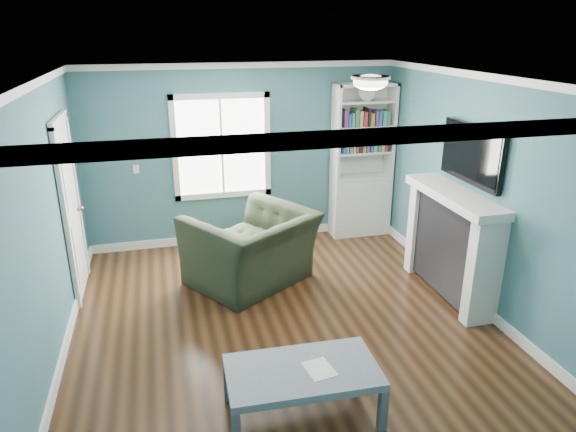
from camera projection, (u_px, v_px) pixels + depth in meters
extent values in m
plane|color=black|center=(284.00, 324.00, 5.60)|extent=(5.00, 5.00, 0.00)
plane|color=#336470|center=(243.00, 156.00, 7.42)|extent=(4.50, 0.00, 4.50)
plane|color=#336470|center=(391.00, 359.00, 2.87)|extent=(4.50, 0.00, 4.50)
plane|color=#336470|center=(42.00, 233.00, 4.63)|extent=(0.00, 5.00, 5.00)
plane|color=#336470|center=(481.00, 195.00, 5.67)|extent=(0.00, 5.00, 5.00)
plane|color=white|center=(284.00, 79.00, 4.70)|extent=(5.00, 5.00, 0.00)
cube|color=white|center=(245.00, 235.00, 7.84)|extent=(4.50, 0.03, 0.12)
cube|color=white|center=(65.00, 349.00, 5.06)|extent=(0.03, 5.00, 0.12)
cube|color=white|center=(467.00, 295.00, 6.09)|extent=(0.03, 5.00, 0.12)
cube|color=white|center=(240.00, 65.00, 6.97)|extent=(4.50, 0.04, 0.08)
cube|color=white|center=(407.00, 135.00, 2.46)|extent=(4.50, 0.04, 0.08)
cube|color=white|center=(19.00, 90.00, 4.20)|extent=(0.04, 5.00, 0.08)
cube|color=white|center=(496.00, 78.00, 5.23)|extent=(0.04, 5.00, 0.08)
cube|color=white|center=(222.00, 147.00, 7.29)|extent=(1.24, 0.01, 1.34)
cube|color=white|center=(174.00, 149.00, 7.13)|extent=(0.08, 0.06, 1.50)
cube|color=white|center=(267.00, 144.00, 7.43)|extent=(0.08, 0.06, 1.50)
cube|color=white|center=(224.00, 194.00, 7.53)|extent=(1.40, 0.06, 0.08)
cube|color=white|center=(219.00, 96.00, 7.04)|extent=(1.40, 0.06, 0.08)
cube|color=white|center=(222.00, 147.00, 7.28)|extent=(1.24, 0.03, 0.03)
cube|color=white|center=(222.00, 147.00, 7.28)|extent=(0.03, 0.03, 1.34)
cube|color=silver|center=(360.00, 206.00, 7.94)|extent=(0.90, 0.35, 0.90)
cube|color=silver|center=(336.00, 133.00, 7.44)|extent=(0.04, 0.35, 1.40)
cube|color=silver|center=(390.00, 131.00, 7.64)|extent=(0.04, 0.35, 1.40)
cube|color=silver|center=(359.00, 130.00, 7.69)|extent=(0.90, 0.02, 1.40)
cube|color=silver|center=(366.00, 84.00, 7.30)|extent=(0.90, 0.35, 0.04)
cube|color=silver|center=(361.00, 176.00, 7.77)|extent=(0.84, 0.33, 0.03)
cube|color=silver|center=(362.00, 152.00, 7.64)|extent=(0.84, 0.33, 0.03)
cube|color=silver|center=(364.00, 126.00, 7.51)|extent=(0.84, 0.33, 0.03)
cube|color=silver|center=(365.00, 102.00, 7.39)|extent=(0.84, 0.33, 0.03)
cube|color=#264C8C|center=(363.00, 144.00, 7.58)|extent=(0.70, 0.25, 0.22)
cube|color=teal|center=(365.00, 118.00, 7.45)|extent=(0.70, 0.25, 0.22)
cylinder|color=beige|center=(367.00, 92.00, 7.29)|extent=(0.26, 0.06, 0.26)
cube|color=black|center=(452.00, 248.00, 6.05)|extent=(0.30, 1.20, 1.10)
cube|color=black|center=(448.00, 263.00, 6.12)|extent=(0.22, 0.65, 0.70)
cube|color=silver|center=(484.00, 273.00, 5.44)|extent=(0.36, 0.16, 1.20)
cube|color=silver|center=(423.00, 228.00, 6.66)|extent=(0.36, 0.16, 1.20)
cube|color=silver|center=(455.00, 196.00, 5.82)|extent=(0.44, 1.58, 0.10)
cube|color=black|center=(472.00, 154.00, 5.69)|extent=(0.06, 1.10, 0.65)
cube|color=silver|center=(71.00, 211.00, 6.00)|extent=(0.04, 0.80, 2.05)
cube|color=white|center=(66.00, 224.00, 5.59)|extent=(0.05, 0.08, 2.13)
cube|color=white|center=(77.00, 199.00, 6.41)|extent=(0.05, 0.08, 2.13)
cube|color=white|center=(58.00, 120.00, 5.64)|extent=(0.05, 0.98, 0.08)
sphere|color=#BF8C3F|center=(81.00, 208.00, 6.31)|extent=(0.07, 0.07, 0.07)
ellipsoid|color=white|center=(370.00, 82.00, 5.02)|extent=(0.34, 0.34, 0.15)
cylinder|color=white|center=(371.00, 77.00, 5.00)|extent=(0.38, 0.38, 0.03)
cube|color=white|center=(136.00, 169.00, 7.10)|extent=(0.08, 0.01, 0.12)
imported|color=black|center=(251.00, 237.00, 6.33)|extent=(1.67, 1.53, 1.22)
cube|color=#484F57|center=(383.00, 409.00, 4.08)|extent=(0.07, 0.07, 0.38)
cube|color=#484F57|center=(228.00, 381.00, 4.40)|extent=(0.07, 0.07, 0.38)
cube|color=#484F57|center=(357.00, 364.00, 4.63)|extent=(0.07, 0.07, 0.38)
cube|color=slate|center=(303.00, 372.00, 4.16)|extent=(1.26, 0.72, 0.07)
cube|color=white|center=(319.00, 369.00, 4.14)|extent=(0.25, 0.30, 0.00)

